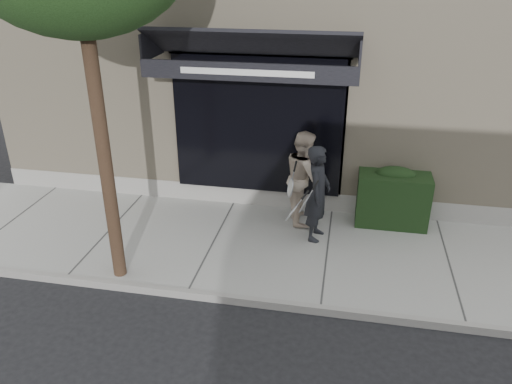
# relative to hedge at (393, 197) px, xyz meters

# --- Properties ---
(ground) EXTENTS (80.00, 80.00, 0.00)m
(ground) POSITION_rel_hedge_xyz_m (-1.10, -1.25, -0.66)
(ground) COLOR black
(ground) RESTS_ON ground
(sidewalk) EXTENTS (20.00, 3.00, 0.12)m
(sidewalk) POSITION_rel_hedge_xyz_m (-1.10, -1.25, -0.60)
(sidewalk) COLOR gray
(sidewalk) RESTS_ON ground
(curb) EXTENTS (20.00, 0.10, 0.14)m
(curb) POSITION_rel_hedge_xyz_m (-1.10, -2.80, -0.59)
(curb) COLOR gray
(curb) RESTS_ON ground
(building_facade) EXTENTS (14.30, 8.04, 5.64)m
(building_facade) POSITION_rel_hedge_xyz_m (-1.11, 3.71, 2.08)
(building_facade) COLOR #BCAC90
(building_facade) RESTS_ON ground
(hedge) EXTENTS (1.30, 0.70, 1.14)m
(hedge) POSITION_rel_hedge_xyz_m (0.00, 0.00, 0.00)
(hedge) COLOR black
(hedge) RESTS_ON sidewalk
(pedestrian_front) EXTENTS (0.76, 0.93, 1.74)m
(pedestrian_front) POSITION_rel_hedge_xyz_m (-1.34, -0.82, 0.33)
(pedestrian_front) COLOR black
(pedestrian_front) RESTS_ON sidewalk
(pedestrian_back) EXTENTS (0.86, 1.01, 1.77)m
(pedestrian_back) POSITION_rel_hedge_xyz_m (-1.64, -0.19, 0.34)
(pedestrian_back) COLOR #C6B29E
(pedestrian_back) RESTS_ON sidewalk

